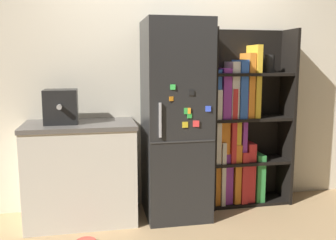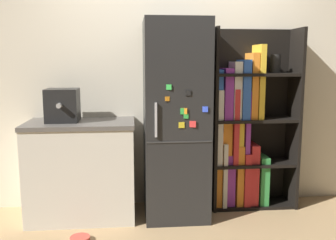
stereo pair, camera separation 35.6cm
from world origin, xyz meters
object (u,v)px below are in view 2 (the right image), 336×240
refrigerator (175,120)px  bookshelf (243,130)px  espresso_machine (63,105)px  pet_bowl (80,239)px

refrigerator → bookshelf: size_ratio=1.03×
bookshelf → espresso_machine: bookshelf is taller
refrigerator → bookshelf: (0.71, 0.16, -0.14)m
refrigerator → pet_bowl: 1.35m
refrigerator → bookshelf: 0.74m
pet_bowl → espresso_machine: bearing=109.7°
refrigerator → pet_bowl: (-0.86, -0.51, -0.91)m
espresso_machine → pet_bowl: (0.19, -0.54, -1.06)m
bookshelf → pet_bowl: size_ratio=10.76×
bookshelf → pet_bowl: (-1.57, -0.68, -0.77)m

